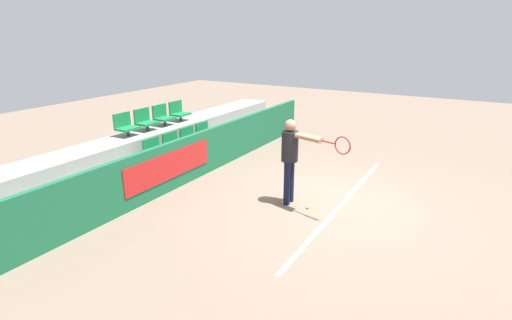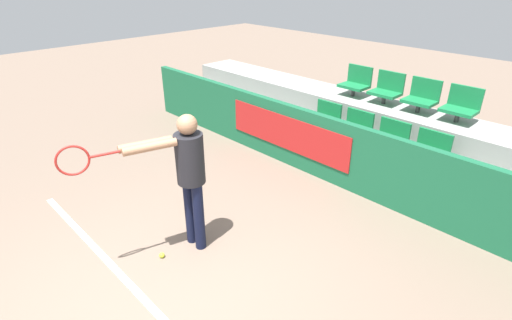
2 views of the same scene
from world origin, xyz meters
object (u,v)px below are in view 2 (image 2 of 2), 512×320
object	(u,v)px
stadium_chair_2	(390,139)
stadium_chair_6	(422,97)
stadium_chair_3	(430,151)
stadium_chair_4	(356,82)
stadium_chair_7	(461,105)
stadium_chair_0	(325,119)
tennis_player	(185,170)
tennis_ball	(162,255)
stadium_chair_1	(356,128)
stadium_chair_5	(387,89)

from	to	relation	value
stadium_chair_2	stadium_chair_6	size ratio (longest dim) A/B	1.00
stadium_chair_3	stadium_chair_4	size ratio (longest dim) A/B	1.00
stadium_chair_7	stadium_chair_0	bearing A→B (deg)	-155.13
tennis_player	tennis_ball	size ratio (longest dim) A/B	25.99
stadium_chair_6	stadium_chair_2	bearing A→B (deg)	-90.00
stadium_chair_1	stadium_chair_7	bearing A→B (deg)	34.81
stadium_chair_6	stadium_chair_4	bearing A→B (deg)	180.00
tennis_player	tennis_ball	bearing A→B (deg)	-82.63
stadium_chair_3	stadium_chair_5	world-z (taller)	stadium_chair_5
stadium_chair_4	tennis_ball	distance (m)	4.64
stadium_chair_0	tennis_player	world-z (taller)	tennis_player
stadium_chair_3	stadium_chair_2	bearing A→B (deg)	180.00
tennis_player	stadium_chair_4	bearing A→B (deg)	111.30
stadium_chair_3	stadium_chair_7	distance (m)	0.99
stadium_chair_3	tennis_player	distance (m)	3.53
stadium_chair_7	tennis_player	size ratio (longest dim) A/B	0.31
stadium_chair_3	stadium_chair_0	bearing A→B (deg)	180.00
stadium_chair_0	tennis_player	size ratio (longest dim) A/B	0.31
stadium_chair_5	stadium_chair_6	size ratio (longest dim) A/B	1.00
stadium_chair_2	tennis_player	xyz separation A→B (m)	(-0.82, -3.20, 0.33)
stadium_chair_0	stadium_chair_4	size ratio (longest dim) A/B	1.00
stadium_chair_1	stadium_chair_5	size ratio (longest dim) A/B	1.00
stadium_chair_2	stadium_chair_3	xyz separation A→B (m)	(0.62, 0.00, 0.00)
stadium_chair_0	stadium_chair_5	world-z (taller)	stadium_chair_5
stadium_chair_1	stadium_chair_4	distance (m)	1.17
stadium_chair_6	stadium_chair_5	bearing A→B (deg)	180.00
stadium_chair_4	tennis_player	xyz separation A→B (m)	(0.42, -4.07, -0.16)
stadium_chair_0	stadium_chair_3	world-z (taller)	same
stadium_chair_0	stadium_chair_7	size ratio (longest dim) A/B	1.00
stadium_chair_6	stadium_chair_3	bearing A→B (deg)	-54.28
stadium_chair_0	stadium_chair_6	bearing A→B (deg)	34.81
stadium_chair_2	stadium_chair_3	world-z (taller)	same
stadium_chair_1	stadium_chair_2	bearing A→B (deg)	0.00
stadium_chair_7	tennis_ball	distance (m)	4.86
stadium_chair_3	tennis_player	world-z (taller)	tennis_player
stadium_chair_5	stadium_chair_6	xyz separation A→B (m)	(0.62, 0.00, 0.00)
stadium_chair_1	stadium_chair_6	bearing A→B (deg)	54.28
stadium_chair_0	stadium_chair_1	bearing A→B (deg)	0.00
stadium_chair_0	stadium_chair_3	size ratio (longest dim) A/B	1.00
stadium_chair_3	stadium_chair_7	size ratio (longest dim) A/B	1.00
stadium_chair_7	tennis_player	bearing A→B (deg)	-109.57
stadium_chair_1	stadium_chair_6	size ratio (longest dim) A/B	1.00
stadium_chair_3	stadium_chair_5	xyz separation A→B (m)	(-1.24, 0.86, 0.49)
stadium_chair_7	tennis_player	distance (m)	4.32
stadium_chair_5	tennis_ball	world-z (taller)	stadium_chair_5
stadium_chair_3	stadium_chair_6	world-z (taller)	stadium_chair_6
stadium_chair_7	stadium_chair_3	bearing A→B (deg)	-90.00
stadium_chair_4	tennis_ball	bearing A→B (deg)	-85.36
stadium_chair_3	tennis_player	xyz separation A→B (m)	(-1.45, -3.20, 0.33)
stadium_chair_4	stadium_chair_5	xyz separation A→B (m)	(0.62, 0.00, 0.00)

